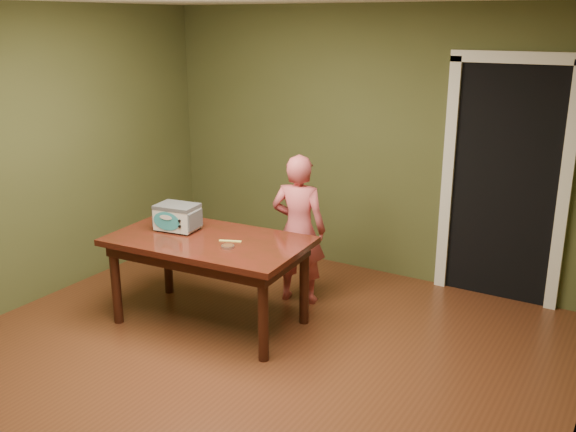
{
  "coord_description": "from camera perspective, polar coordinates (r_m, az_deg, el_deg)",
  "views": [
    {
      "loc": [
        2.49,
        -3.19,
        2.45
      ],
      "look_at": [
        -0.03,
        1.0,
        0.95
      ],
      "focal_mm": 40.0,
      "sensor_mm": 36.0,
      "label": 1
    }
  ],
  "objects": [
    {
      "name": "dining_table",
      "position": [
        5.28,
        -7.07,
        -3.01
      ],
      "size": [
        1.66,
        1.01,
        0.75
      ],
      "rotation": [
        0.0,
        0.0,
        0.07
      ],
      "color": "#35170C",
      "rests_on": "floor"
    },
    {
      "name": "room_shell",
      "position": [
        4.11,
        -6.89,
        6.53
      ],
      "size": [
        4.52,
        5.02,
        2.61
      ],
      "color": "#494F2A",
      "rests_on": "ground"
    },
    {
      "name": "toy_oven",
      "position": [
        5.45,
        -9.82,
        -0.03
      ],
      "size": [
        0.39,
        0.29,
        0.22
      ],
      "rotation": [
        0.0,
        0.0,
        0.13
      ],
      "color": "#4C4F54",
      "rests_on": "dining_table"
    },
    {
      "name": "child",
      "position": [
        5.67,
        0.96,
        -1.19
      ],
      "size": [
        0.55,
        0.42,
        1.35
      ],
      "primitive_type": "imported",
      "rotation": [
        0.0,
        0.0,
        3.36
      ],
      "color": "#C85259",
      "rests_on": "floor"
    },
    {
      "name": "doorway",
      "position": [
        6.24,
        19.28,
        3.2
      ],
      "size": [
        1.1,
        0.66,
        2.25
      ],
      "color": "black",
      "rests_on": "ground"
    },
    {
      "name": "spatula",
      "position": [
        5.15,
        -5.15,
        -2.23
      ],
      "size": [
        0.18,
        0.09,
        0.01
      ],
      "primitive_type": "cube",
      "rotation": [
        0.0,
        0.0,
        0.38
      ],
      "color": "#E1D961",
      "rests_on": "dining_table"
    },
    {
      "name": "baking_pan",
      "position": [
        5.01,
        -5.38,
        -2.7
      ],
      "size": [
        0.1,
        0.1,
        0.02
      ],
      "color": "silver",
      "rests_on": "dining_table"
    },
    {
      "name": "floor",
      "position": [
        4.73,
        -6.13,
        -14.26
      ],
      "size": [
        5.0,
        5.0,
        0.0
      ],
      "primitive_type": "plane",
      "color": "#5A2D19",
      "rests_on": "ground"
    }
  ]
}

